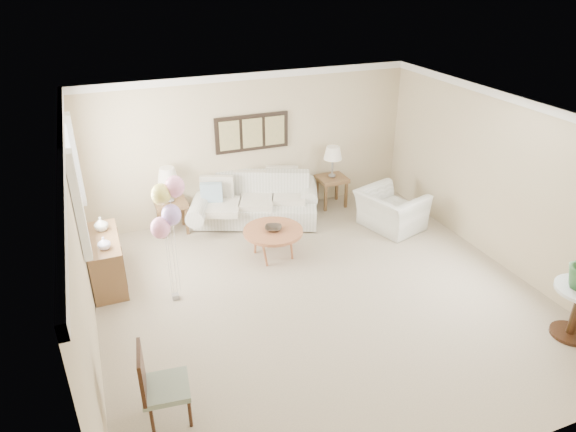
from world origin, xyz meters
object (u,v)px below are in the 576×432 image
object	(u,v)px
armchair	(391,210)
balloon_cluster	(167,207)
sofa	(255,203)
accent_chair	(158,384)
coffee_table	(273,232)

from	to	relation	value
armchair	balloon_cluster	bearing A→B (deg)	84.09
sofa	accent_chair	world-z (taller)	accent_chair
armchair	accent_chair	world-z (taller)	accent_chair
coffee_table	accent_chair	distance (m)	3.47
coffee_table	balloon_cluster	size ratio (longest dim) A/B	0.53
sofa	armchair	xyz separation A→B (m)	(2.13, -1.15, -0.01)
armchair	balloon_cluster	size ratio (longest dim) A/B	0.58
sofa	armchair	bearing A→B (deg)	-28.28
sofa	coffee_table	world-z (taller)	sofa
sofa	accent_chair	size ratio (longest dim) A/B	2.83
armchair	accent_chair	xyz separation A→B (m)	(-4.48, -2.83, 0.16)
balloon_cluster	accent_chair	bearing A→B (deg)	-104.63
coffee_table	accent_chair	xyz separation A→B (m)	(-2.21, -2.67, 0.05)
armchair	coffee_table	bearing A→B (deg)	77.89
accent_chair	balloon_cluster	distance (m)	2.38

